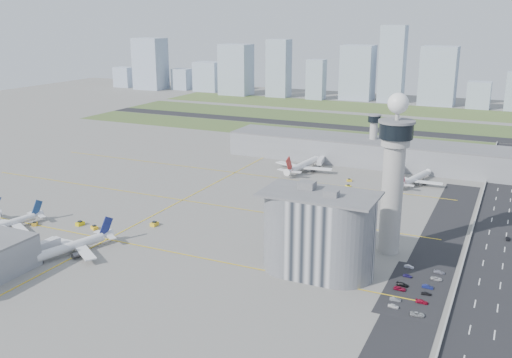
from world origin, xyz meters
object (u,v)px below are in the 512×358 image
at_px(airplane_near_c, 70,241).
at_px(car_lot_10, 436,279).
at_px(car_lot_4, 408,276).
at_px(car_lot_3, 403,285).
at_px(car_lot_9, 428,287).
at_px(car_hw_4, 503,164).
at_px(airplane_near_b, 7,220).
at_px(car_lot_5, 409,267).
at_px(admin_building, 318,233).
at_px(jet_bridge_far_0, 322,160).
at_px(secondary_tower, 373,134).
at_px(car_lot_8, 426,293).
at_px(tug_5, 348,186).
at_px(airplane_far_b, 415,174).
at_px(control_tower, 394,168).
at_px(tug_1, 94,227).
at_px(car_lot_2, 400,289).
at_px(tug_2, 80,223).
at_px(tug_3, 154,224).
at_px(car_lot_6, 417,314).
at_px(car_hw_1, 508,239).
at_px(car_lot_7, 422,302).
at_px(jet_bridge_near_2, 29,254).
at_px(tug_4, 349,180).
at_px(airplane_far_a, 304,161).
at_px(jet_bridge_far_1, 400,169).
at_px(car_lot_11, 439,272).
at_px(tug_0, 35,224).
at_px(car_lot_0, 393,306).
at_px(car_lot_1, 395,299).

bearing_deg(airplane_near_c, car_lot_10, 122.61).
bearing_deg(car_lot_4, car_lot_3, -178.58).
xyz_separation_m(car_lot_9, car_hw_4, (16.03, 199.75, -0.09)).
distance_m(airplane_near_b, car_lot_5, 173.97).
xyz_separation_m(admin_building, jet_bridge_far_0, (-49.99, 154.00, -12.45)).
distance_m(secondary_tower, car_lot_8, 185.96).
xyz_separation_m(secondary_tower, admin_building, (21.99, -172.00, -3.50)).
height_order(jet_bridge_far_0, tug_5, jet_bridge_far_0).
height_order(tug_5, car_lot_8, tug_5).
xyz_separation_m(airplane_far_b, car_lot_10, (29.55, -123.54, -4.90)).
distance_m(control_tower, tug_1, 133.36).
distance_m(car_lot_2, car_lot_8, 8.94).
bearing_deg(tug_2, car_lot_3, 9.53).
height_order(tug_3, car_lot_3, tug_3).
height_order(car_lot_6, car_lot_10, car_lot_6).
bearing_deg(car_hw_1, airplane_near_b, -162.70).
bearing_deg(car_lot_2, car_lot_6, -149.01).
relative_size(airplane_near_b, car_lot_7, 8.48).
xyz_separation_m(jet_bridge_near_2, tug_3, (21.64, 53.35, -1.79)).
bearing_deg(tug_4, admin_building, -16.29).
xyz_separation_m(airplane_far_a, car_lot_5, (86.30, -117.50, -5.71)).
xyz_separation_m(admin_building, car_hw_4, (55.91, 202.74, -14.75)).
bearing_deg(airplane_far_b, jet_bridge_far_1, 46.36).
bearing_deg(jet_bridge_near_2, tug_2, 23.57).
bearing_deg(car_lot_8, car_lot_4, 29.41).
bearing_deg(car_hw_1, car_lot_10, -117.22).
bearing_deg(admin_building, car_lot_6, -24.40).
relative_size(secondary_tower, admin_building, 0.76).
bearing_deg(car_lot_6, car_lot_10, -8.89).
xyz_separation_m(secondary_tower, car_hw_1, (85.65, -108.07, -18.17)).
relative_size(control_tower, car_lot_7, 15.48).
height_order(secondary_tower, car_lot_11, secondary_tower).
bearing_deg(tug_4, tug_0, -66.83).
relative_size(airplane_far_b, car_lot_0, 10.90).
distance_m(jet_bridge_far_1, car_lot_1, 168.10).
xyz_separation_m(tug_2, car_lot_6, (154.49, -18.55, -0.41)).
bearing_deg(car_lot_9, jet_bridge_near_2, 108.20).
bearing_deg(control_tower, airplane_far_a, 125.77).
relative_size(jet_bridge_far_0, car_lot_0, 3.90).
distance_m(car_lot_1, car_lot_11, 30.17).
bearing_deg(car_lot_4, car_lot_6, -160.19).
bearing_deg(tug_0, admin_building, 152.64).
distance_m(tug_3, car_lot_6, 127.54).
relative_size(airplane_far_b, car_lot_9, 9.98).
bearing_deg(tug_3, tug_4, 64.00).
relative_size(car_lot_7, car_hw_4, 1.27).
relative_size(control_tower, tug_1, 19.24).
bearing_deg(jet_bridge_far_1, car_lot_6, 3.07).
bearing_deg(control_tower, car_lot_1, -74.39).
distance_m(admin_building, tug_5, 112.96).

